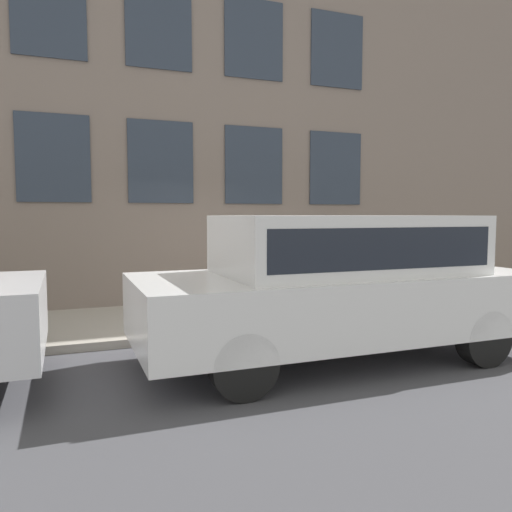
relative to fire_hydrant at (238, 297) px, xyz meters
name	(u,v)px	position (x,y,z in m)	size (l,w,h in m)	color
ground_plane	(258,336)	(-0.57, -0.12, -0.52)	(80.00, 80.00, 0.00)	#47474C
sidewalk	(230,316)	(0.75, -0.12, -0.46)	(2.64, 60.00, 0.12)	#A8A093
building_facade	(206,29)	(2.22, -0.12, 4.91)	(0.33, 40.00, 10.87)	gray
fire_hydrant	(238,297)	(0.00, 0.00, 0.00)	(0.30, 0.43, 0.78)	red
person	(272,265)	(0.52, -0.82, 0.43)	(0.33, 0.22, 1.37)	navy
parked_truck_white_near	(340,278)	(-2.05, -0.65, 0.52)	(2.01, 4.99, 1.82)	black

